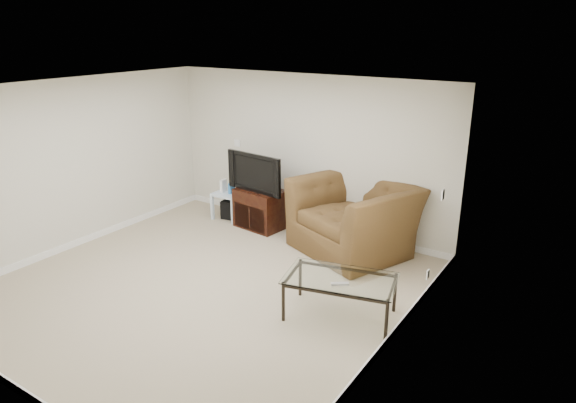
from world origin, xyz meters
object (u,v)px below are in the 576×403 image
Objects in this scene: television at (258,172)px; coffee_table at (340,297)px; side_table at (230,205)px; subwoofer at (232,209)px; recliner at (354,206)px; tv_stand at (261,208)px.

television is 3.04m from coffee_table.
coffee_table reaches higher than side_table.
recliner reaches higher than subwoofer.
recliner is at bearing 111.85° from coffee_table.
side_table is (-0.69, 0.05, -0.09)m from tv_stand.
side_table is 3.58m from coffee_table.
tv_stand is 1.74m from recliner.
recliner is at bearing 6.73° from tv_stand.
tv_stand is 0.48× the size of recliner.
subwoofer is at bearing 35.93° from side_table.
tv_stand is at bearing -157.78° from recliner.
subwoofer is at bearing -179.66° from tv_stand.
television reaches higher than coffee_table.
coffee_table is at bearing -30.20° from side_table.
recliner is at bearing 7.47° from television.
tv_stand is at bearing -4.44° from side_table.
side_table is at bearing -159.07° from recliner.
coffee_table is at bearing -29.10° from television.
tv_stand is 0.69m from subwoofer.
tv_stand is 1.60× the size of side_table.
tv_stand is 0.64m from television.
side_table is at bearing 149.80° from coffee_table.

